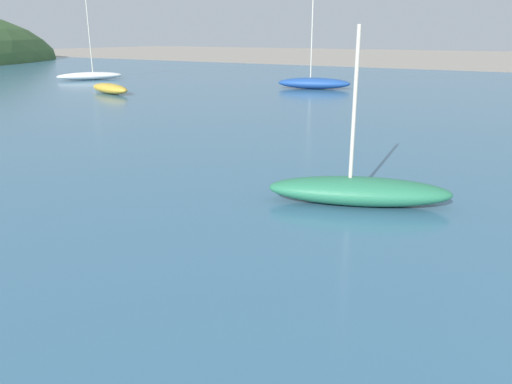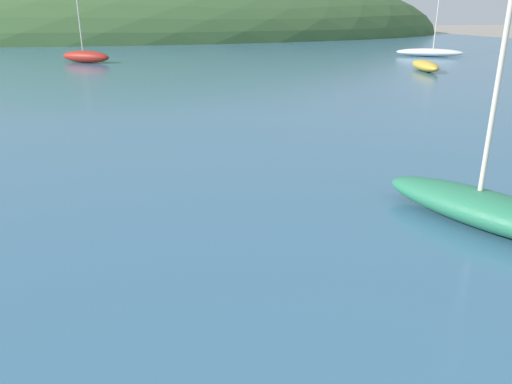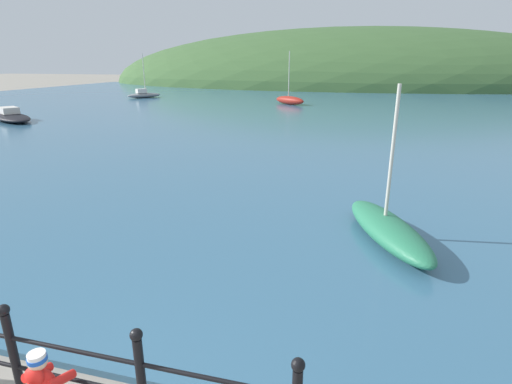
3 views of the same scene
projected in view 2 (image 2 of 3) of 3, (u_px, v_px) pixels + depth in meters
water at (149, 62)px, 29.29m from camera, size 80.00×60.00×0.10m
far_hillside at (131, 35)px, 63.05m from camera, size 82.17×45.19×17.36m
boat_green_fishing at (489, 209)px, 6.80m from camera, size 2.03×3.27×3.04m
boat_nearest_quay at (425, 66)px, 24.64m from camera, size 1.65×3.31×0.51m
boat_mid_harbor at (86, 56)px, 28.50m from camera, size 3.06×2.62×4.20m
boat_red_dinghy at (430, 52)px, 32.46m from camera, size 4.04×3.14×5.09m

